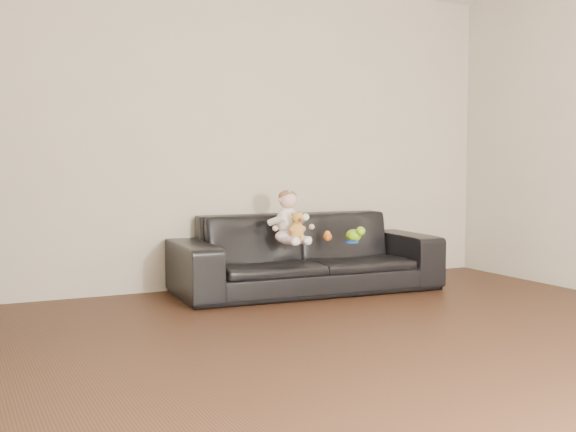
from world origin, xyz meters
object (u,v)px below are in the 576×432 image
toy_rattle (328,237)px  teddy_bear (297,226)px  sofa (306,253)px  toy_green (354,235)px  baby (289,220)px  toy_blue_disc (352,242)px

toy_rattle → teddy_bear: bearing=-156.9°
sofa → toy_green: 0.41m
baby → toy_blue_disc: bearing=-34.2°
baby → toy_blue_disc: (0.48, -0.16, -0.18)m
baby → teddy_bear: (0.01, -0.13, -0.04)m
toy_green → toy_blue_disc: 0.10m
baby → sofa: bearing=12.5°
toy_rattle → baby: bearing=-176.7°
teddy_bear → toy_green: (0.53, 0.03, -0.10)m
sofa → toy_green: sofa is taller
teddy_bear → baby: bearing=78.7°
toy_green → toy_blue_disc: (-0.06, -0.07, -0.04)m
teddy_bear → toy_rattle: teddy_bear is taller
toy_rattle → toy_blue_disc: (0.12, -0.18, -0.03)m
sofa → toy_rattle: sofa is taller
teddy_bear → toy_green: bearing=-12.0°
teddy_bear → toy_blue_disc: teddy_bear is taller
baby → toy_green: (0.54, -0.10, -0.14)m
toy_rattle → toy_blue_disc: 0.22m
baby → teddy_bear: baby is taller
toy_blue_disc → sofa: bearing=133.7°
teddy_bear → toy_green: 0.54m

